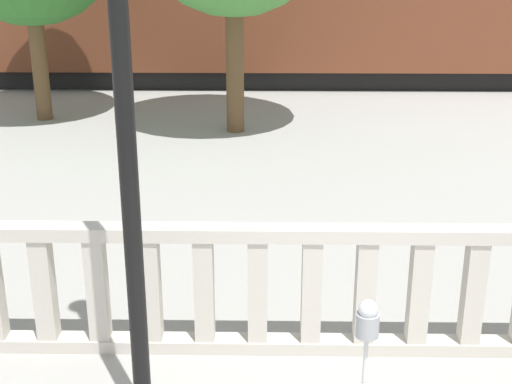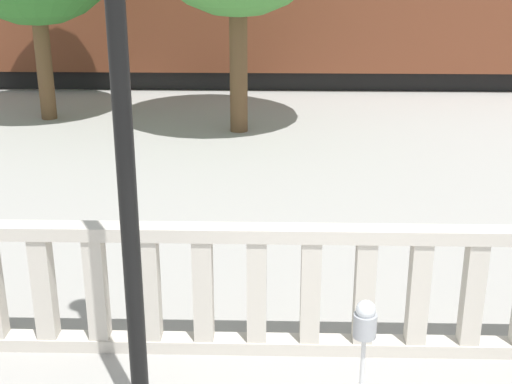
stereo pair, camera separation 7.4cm
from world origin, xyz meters
name	(u,v)px [view 2 (the right image)]	position (x,y,z in m)	size (l,w,h in m)	color
balustrade	(337,291)	(0.00, 2.60, 0.71)	(17.09, 0.24, 1.42)	#BCB5A8
lamppost	(120,76)	(-1.84, 1.39, 3.15)	(0.34, 0.34, 6.34)	black
parking_meter	(365,327)	(0.11, 1.30, 1.06)	(0.20, 0.20, 1.31)	silver
train_near	(249,16)	(-1.44, 17.31, 1.93)	(21.05, 3.13, 4.27)	black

